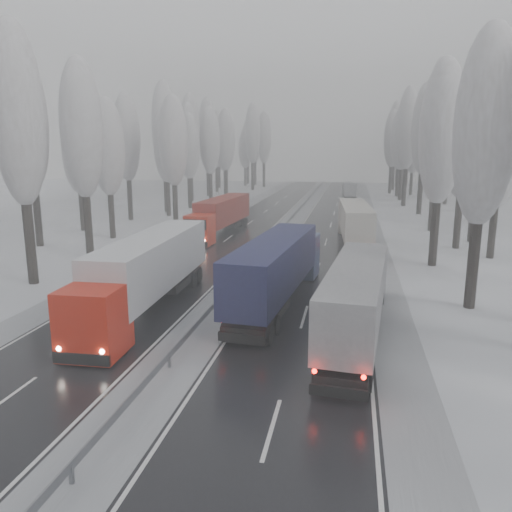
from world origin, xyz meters
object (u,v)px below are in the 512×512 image
(truck_grey_tarp, at_px, (358,292))
(box_truck_distant, at_px, (349,189))
(truck_red_red, at_px, (221,214))
(truck_cream_box, at_px, (354,221))
(truck_red_white, at_px, (147,270))
(truck_blue_box, at_px, (279,265))

(truck_grey_tarp, height_order, box_truck_distant, truck_grey_tarp)
(truck_grey_tarp, xyz_separation_m, truck_red_red, (-14.81, 28.46, 0.08))
(box_truck_distant, bearing_deg, truck_cream_box, -92.88)
(box_truck_distant, bearing_deg, truck_grey_tarp, -93.06)
(truck_red_white, xyz_separation_m, truck_red_red, (-2.61, 26.93, -0.18))
(truck_cream_box, relative_size, truck_red_red, 1.02)
(truck_grey_tarp, bearing_deg, box_truck_distant, 96.16)
(box_truck_distant, distance_m, truck_red_red, 52.08)
(truck_blue_box, relative_size, truck_red_white, 0.97)
(truck_blue_box, bearing_deg, truck_red_white, -152.38)
(truck_red_red, bearing_deg, truck_grey_tarp, -59.09)
(truck_cream_box, bearing_deg, truck_red_red, 164.66)
(truck_grey_tarp, bearing_deg, truck_red_red, 122.93)
(truck_cream_box, height_order, box_truck_distant, truck_cream_box)
(truck_red_white, bearing_deg, box_truck_distant, 80.12)
(truck_cream_box, height_order, truck_red_white, truck_red_white)
(truck_grey_tarp, relative_size, truck_cream_box, 0.95)
(truck_blue_box, xyz_separation_m, truck_red_white, (-7.41, -3.04, 0.08))
(truck_grey_tarp, relative_size, truck_red_white, 0.90)
(box_truck_distant, relative_size, truck_red_white, 0.45)
(truck_grey_tarp, distance_m, box_truck_distant, 78.68)
(truck_cream_box, bearing_deg, truck_blue_box, -106.32)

